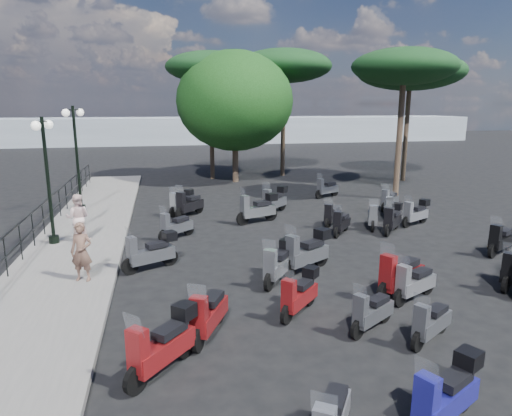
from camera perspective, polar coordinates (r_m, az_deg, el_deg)
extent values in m
plane|color=black|center=(13.15, 5.25, -7.76)|extent=(120.00, 120.00, 0.00)
cube|color=#63615F|center=(15.70, -21.70, -4.90)|extent=(3.00, 30.00, 0.15)
cylinder|color=black|center=(13.74, -28.83, -5.36)|extent=(0.04, 0.04, 1.10)
cylinder|color=black|center=(15.00, -27.35, -3.77)|extent=(0.04, 0.04, 1.10)
cylinder|color=black|center=(16.27, -26.11, -2.42)|extent=(0.04, 0.04, 1.10)
cylinder|color=black|center=(17.56, -25.05, -1.26)|extent=(0.04, 0.04, 1.10)
cylinder|color=black|center=(18.86, -24.13, -0.27)|extent=(0.04, 0.04, 1.10)
cylinder|color=black|center=(20.17, -23.33, 0.60)|extent=(0.04, 0.04, 1.10)
cylinder|color=black|center=(21.48, -22.64, 1.36)|extent=(0.04, 0.04, 1.10)
cylinder|color=black|center=(22.80, -22.02, 2.03)|extent=(0.04, 0.04, 1.10)
cylinder|color=black|center=(24.13, -21.46, 2.63)|extent=(0.04, 0.04, 1.10)
cylinder|color=black|center=(25.46, -20.97, 3.17)|extent=(0.04, 0.04, 1.10)
cylinder|color=black|center=(26.80, -20.53, 3.65)|extent=(0.04, 0.04, 1.10)
cylinder|color=black|center=(28.14, -20.12, 4.09)|extent=(0.04, 0.04, 1.10)
cube|color=black|center=(15.51, -26.90, -1.18)|extent=(0.04, 26.00, 0.04)
cube|color=black|center=(15.63, -26.70, -3.06)|extent=(0.04, 26.00, 0.04)
cylinder|color=black|center=(16.45, -23.92, -3.59)|extent=(0.33, 0.33, 0.25)
cylinder|color=black|center=(16.05, -24.54, 3.01)|extent=(0.11, 0.11, 4.09)
cylinder|color=black|center=(15.87, -25.18, 9.74)|extent=(0.20, 0.91, 0.04)
sphere|color=white|center=(16.30, -24.52, 9.49)|extent=(0.29, 0.29, 0.29)
sphere|color=white|center=(15.45, -25.81, 9.25)|extent=(0.29, 0.29, 0.29)
cylinder|color=black|center=(20.91, -20.98, 0.03)|extent=(0.35, 0.35, 0.26)
cylinder|color=black|center=(20.58, -21.44, 5.66)|extent=(0.12, 0.12, 4.40)
cylinder|color=black|center=(20.45, -21.91, 11.32)|extent=(0.45, 0.92, 0.04)
sphere|color=white|center=(20.87, -21.12, 11.09)|extent=(0.31, 0.31, 0.31)
sphere|color=white|center=(20.04, -22.69, 10.92)|extent=(0.31, 0.31, 0.31)
imported|color=brown|center=(12.56, -20.98, -5.14)|extent=(0.64, 0.51, 1.55)
imported|color=beige|center=(16.23, -21.38, -1.13)|extent=(0.82, 0.67, 1.59)
cylinder|color=black|center=(7.45, 10.26, -23.57)|extent=(0.32, 0.43, 0.45)
cube|color=black|center=(6.92, 9.83, -22.40)|extent=(0.53, 0.62, 0.13)
plane|color=white|center=(6.08, 8.51, -23.08)|extent=(0.34, 0.25, 0.35)
cylinder|color=black|center=(8.15, -14.78, -20.03)|extent=(0.41, 0.45, 0.51)
cylinder|color=black|center=(8.95, -8.89, -16.53)|extent=(0.41, 0.45, 0.51)
cube|color=maroon|center=(8.47, -11.49, -16.97)|extent=(1.18, 1.27, 0.36)
cube|color=black|center=(8.45, -10.75, -14.75)|extent=(0.66, 0.68, 0.15)
cube|color=maroon|center=(7.95, -14.55, -16.83)|extent=(0.39, 0.38, 0.74)
plane|color=white|center=(7.69, -15.09, -13.93)|extent=(0.36, 0.33, 0.39)
cube|color=black|center=(8.65, -8.96, -12.57)|extent=(0.49, 0.49, 0.27)
cylinder|color=black|center=(13.16, -15.47, -7.04)|extent=(0.48, 0.31, 0.49)
cylinder|color=black|center=(13.63, -10.72, -6.09)|extent=(0.48, 0.31, 0.49)
cube|color=#434549|center=(13.35, -12.90, -5.78)|extent=(1.34, 0.90, 0.35)
cube|color=black|center=(13.33, -12.28, -4.49)|extent=(0.68, 0.54, 0.14)
cube|color=#434549|center=(13.04, -15.27, -5.04)|extent=(0.34, 0.37, 0.71)
plane|color=white|center=(12.89, -15.63, -3.15)|extent=(0.24, 0.38, 0.38)
cube|color=black|center=(13.45, -10.76, -3.44)|extent=(0.45, 0.45, 0.26)
cylinder|color=black|center=(15.90, -11.41, -3.43)|extent=(0.41, 0.36, 0.45)
cylinder|color=black|center=(16.62, -8.43, -2.60)|extent=(0.41, 0.36, 0.45)
cube|color=#434549|center=(16.24, -9.79, -2.39)|extent=(1.15, 1.03, 0.32)
cube|color=black|center=(16.27, -9.40, -1.38)|extent=(0.62, 0.58, 0.13)
cube|color=#434549|center=(15.83, -11.28, -1.86)|extent=(0.34, 0.35, 0.66)
plane|color=white|center=(15.69, -11.50, -0.40)|extent=(0.29, 0.32, 0.35)
cylinder|color=black|center=(19.28, -10.30, -0.49)|extent=(0.36, 0.43, 0.47)
cylinder|color=black|center=(20.21, -8.36, 0.20)|extent=(0.36, 0.43, 0.47)
cube|color=gray|center=(19.74, -9.25, 0.39)|extent=(1.03, 1.21, 0.33)
cube|color=black|center=(19.82, -9.00, 1.26)|extent=(0.59, 0.64, 0.14)
cube|color=gray|center=(19.24, -10.21, 0.86)|extent=(0.36, 0.35, 0.68)
plane|color=white|center=(19.11, -10.37, 2.12)|extent=(0.34, 0.29, 0.36)
cube|color=black|center=(20.10, -8.39, 1.95)|extent=(0.45, 0.45, 0.25)
cylinder|color=black|center=(8.21, 24.53, -20.67)|extent=(0.47, 0.31, 0.48)
cube|color=navy|center=(7.69, 22.68, -21.36)|extent=(1.32, 0.91, 0.34)
cube|color=black|center=(7.67, 23.51, -19.03)|extent=(0.67, 0.55, 0.14)
cube|color=navy|center=(7.10, 20.52, -21.52)|extent=(0.34, 0.37, 0.70)
plane|color=white|center=(6.82, 20.57, -18.59)|extent=(0.25, 0.38, 0.37)
cube|color=black|center=(7.90, 25.04, -16.68)|extent=(0.45, 0.44, 0.26)
cylinder|color=black|center=(10.05, 3.87, -13.12)|extent=(0.38, 0.39, 0.45)
cylinder|color=black|center=(10.96, 6.73, -10.89)|extent=(0.38, 0.39, 0.45)
cube|color=maroon|center=(10.47, 5.51, -11.03)|extent=(1.07, 1.09, 0.32)
cube|color=black|center=(10.49, 5.94, -9.42)|extent=(0.59, 0.60, 0.13)
cube|color=maroon|center=(9.93, 4.12, -10.73)|extent=(0.34, 0.34, 0.65)
plane|color=white|center=(9.72, 4.00, -8.57)|extent=(0.31, 0.30, 0.35)
cube|color=black|center=(10.75, 6.86, -7.94)|extent=(0.44, 0.44, 0.24)
cylinder|color=black|center=(9.09, -7.24, -16.01)|extent=(0.31, 0.49, 0.50)
cylinder|color=black|center=(10.12, -4.64, -12.78)|extent=(0.31, 0.49, 0.50)
cube|color=maroon|center=(9.56, -5.78, -13.19)|extent=(0.90, 1.36, 0.35)
cube|color=black|center=(9.59, -5.46, -11.20)|extent=(0.55, 0.69, 0.14)
cube|color=maroon|center=(8.94, -7.14, -13.10)|extent=(0.38, 0.34, 0.72)
plane|color=white|center=(8.69, -7.37, -10.52)|extent=(0.39, 0.24, 0.38)
cylinder|color=black|center=(11.66, 1.63, -9.19)|extent=(0.37, 0.45, 0.49)
cylinder|color=black|center=(12.71, 3.79, -7.30)|extent=(0.37, 0.45, 0.49)
cube|color=gray|center=(12.16, 2.86, -7.33)|extent=(1.06, 1.27, 0.34)
cube|color=black|center=(12.22, 3.17, -5.82)|extent=(0.61, 0.67, 0.14)
cube|color=gray|center=(11.56, 1.80, -6.91)|extent=(0.38, 0.36, 0.71)
plane|color=white|center=(11.36, 1.70, -4.84)|extent=(0.36, 0.29, 0.38)
cube|color=black|center=(12.52, 3.86, -4.48)|extent=(0.47, 0.47, 0.26)
cylinder|color=black|center=(19.18, 1.26, -0.27)|extent=(0.45, 0.44, 0.52)
cylinder|color=black|center=(20.25, 3.26, 0.42)|extent=(0.45, 0.44, 0.52)
cube|color=#434549|center=(19.71, 2.37, 0.66)|extent=(1.26, 1.23, 0.37)
cube|color=black|center=(19.81, 2.66, 1.60)|extent=(0.69, 0.68, 0.15)
cube|color=#434549|center=(19.14, 1.40, 1.22)|extent=(0.39, 0.40, 0.75)
plane|color=white|center=(19.00, 1.31, 2.62)|extent=(0.35, 0.35, 0.40)
cube|color=black|center=(20.13, 3.31, 2.34)|extent=(0.50, 0.50, 0.28)
cylinder|color=black|center=(18.85, -9.46, -0.68)|extent=(0.42, 0.46, 0.52)
cylinder|color=black|center=(19.85, -7.14, 0.08)|extent=(0.42, 0.46, 0.52)
cube|color=black|center=(19.35, -8.19, 0.31)|extent=(1.20, 1.30, 0.37)
cube|color=black|center=(19.43, -7.89, 1.28)|extent=(0.67, 0.70, 0.15)
cube|color=black|center=(18.81, -9.35, 0.85)|extent=(0.40, 0.39, 0.76)
plane|color=white|center=(18.66, -9.53, 2.27)|extent=(0.37, 0.33, 0.40)
cylinder|color=black|center=(9.56, 19.57, -15.42)|extent=(0.40, 0.30, 0.42)
cylinder|color=black|center=(10.43, 22.22, -13.17)|extent=(0.40, 0.30, 0.42)
cube|color=#434549|center=(9.96, 21.15, -13.34)|extent=(1.13, 0.87, 0.30)
cube|color=black|center=(9.98, 21.63, -11.75)|extent=(0.59, 0.51, 0.12)
cube|color=#434549|center=(9.43, 19.96, -13.08)|extent=(0.31, 0.33, 0.62)
plane|color=white|center=(9.23, 20.00, -10.97)|extent=(0.24, 0.32, 0.33)
cylinder|color=black|center=(11.31, 17.56, -10.62)|extent=(0.45, 0.29, 0.45)
cylinder|color=black|center=(12.21, 20.63, -9.09)|extent=(0.45, 0.29, 0.45)
cube|color=gray|center=(11.73, 19.35, -8.99)|extent=(1.25, 0.83, 0.32)
cube|color=black|center=(11.77, 19.87, -7.59)|extent=(0.63, 0.51, 0.13)
cube|color=gray|center=(11.21, 17.93, -8.46)|extent=(0.31, 0.35, 0.66)
plane|color=white|center=(11.02, 17.92, -6.47)|extent=(0.23, 0.36, 0.35)
cylinder|color=black|center=(12.50, 4.22, -7.54)|extent=(0.52, 0.37, 0.54)
cylinder|color=black|center=(13.46, 8.13, -6.13)|extent=(0.52, 0.37, 0.54)
cube|color=#434549|center=(12.95, 6.43, -5.92)|extent=(1.44, 1.07, 0.38)
cube|color=black|center=(12.99, 7.02, -4.42)|extent=(0.75, 0.63, 0.16)
cube|color=#434549|center=(12.40, 4.54, -5.22)|extent=(0.38, 0.41, 0.78)
plane|color=white|center=(12.20, 4.37, -3.05)|extent=(0.29, 0.41, 0.41)
cube|color=black|center=(13.26, 8.29, -3.19)|extent=(0.51, 0.50, 0.29)
cylinder|color=black|center=(16.31, 10.05, -3.00)|extent=(0.34, 0.39, 0.43)
cylinder|color=black|center=(17.31, 11.15, -2.12)|extent=(0.34, 0.39, 0.43)
cube|color=black|center=(16.81, 10.68, -1.97)|extent=(0.98, 1.10, 0.31)
cube|color=black|center=(16.89, 10.87, -1.03)|extent=(0.55, 0.59, 0.13)
cube|color=black|center=(16.27, 10.18, -1.53)|extent=(0.33, 0.32, 0.63)
plane|color=white|center=(16.12, 10.18, -0.18)|extent=(0.31, 0.27, 0.33)
cylinder|color=black|center=(17.76, -1.67, -1.32)|extent=(0.54, 0.29, 0.53)
cylinder|color=black|center=(18.46, 1.88, -0.77)|extent=(0.54, 0.29, 0.53)
cube|color=gray|center=(18.08, 0.29, -0.40)|extent=(1.49, 0.87, 0.38)
cube|color=black|center=(18.11, 0.79, 0.63)|extent=(0.74, 0.55, 0.16)
cube|color=gray|center=(17.68, -1.44, 0.32)|extent=(0.35, 0.40, 0.78)
plane|color=white|center=(17.55, -1.63, 1.89)|extent=(0.23, 0.43, 0.41)
cube|color=black|center=(18.31, 1.96, 1.40)|extent=(0.48, 0.47, 0.29)
cylinder|color=black|center=(11.39, 15.76, -10.12)|extent=(0.52, 0.36, 0.54)
cylinder|color=black|center=(12.46, 19.20, -8.32)|extent=(0.52, 0.36, 0.54)
cube|color=maroon|center=(11.89, 17.77, -8.21)|extent=(1.45, 1.04, 0.38)
cube|color=black|center=(11.94, 18.35, -6.57)|extent=(0.75, 0.62, 0.16)
cube|color=maroon|center=(11.27, 16.18, -7.58)|extent=(0.38, 0.41, 0.78)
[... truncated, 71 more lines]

